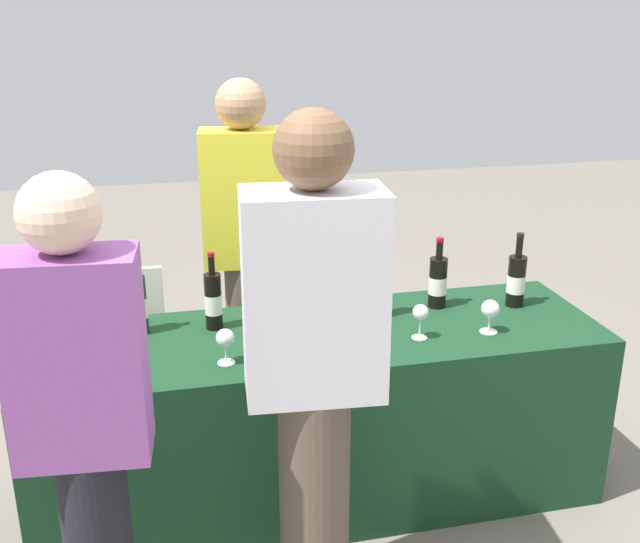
{
  "coord_description": "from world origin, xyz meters",
  "views": [
    {
      "loc": [
        -0.59,
        -2.55,
        1.91
      ],
      "look_at": [
        0.0,
        0.0,
        0.97
      ],
      "focal_mm": 41.88,
      "sensor_mm": 36.0,
      "label": 1
    }
  ],
  "objects": [
    {
      "name": "ground_plane",
      "position": [
        0.0,
        0.0,
        0.0
      ],
      "size": [
        12.0,
        12.0,
        0.0
      ],
      "primitive_type": "plane",
      "color": "slate"
    },
    {
      "name": "tasting_table",
      "position": [
        0.0,
        0.0,
        0.36
      ],
      "size": [
        2.2,
        0.67,
        0.72
      ],
      "primitive_type": "cube",
      "color": "#14381E",
      "rests_on": "ground_plane"
    },
    {
      "name": "wine_bottle_0",
      "position": [
        -0.84,
        0.12,
        0.84
      ],
      "size": [
        0.08,
        0.08,
        0.31
      ],
      "color": "black",
      "rests_on": "tasting_table"
    },
    {
      "name": "wine_bottle_1",
      "position": [
        -0.68,
        0.16,
        0.84
      ],
      "size": [
        0.07,
        0.07,
        0.33
      ],
      "color": "black",
      "rests_on": "tasting_table"
    },
    {
      "name": "wine_bottle_2",
      "position": [
        -0.39,
        0.14,
        0.84
      ],
      "size": [
        0.07,
        0.07,
        0.31
      ],
      "color": "black",
      "rests_on": "tasting_table"
    },
    {
      "name": "wine_bottle_3",
      "position": [
        -0.05,
        0.13,
        0.84
      ],
      "size": [
        0.07,
        0.07,
        0.33
      ],
      "color": "black",
      "rests_on": "tasting_table"
    },
    {
      "name": "wine_bottle_4",
      "position": [
        0.07,
        0.08,
        0.84
      ],
      "size": [
        0.07,
        0.07,
        0.32
      ],
      "color": "black",
      "rests_on": "tasting_table"
    },
    {
      "name": "wine_bottle_5",
      "position": [
        0.28,
        0.11,
        0.83
      ],
      "size": [
        0.07,
        0.07,
        0.3
      ],
      "color": "black",
      "rests_on": "tasting_table"
    },
    {
      "name": "wine_bottle_6",
      "position": [
        0.53,
        0.15,
        0.83
      ],
      "size": [
        0.07,
        0.07,
        0.3
      ],
      "color": "black",
      "rests_on": "tasting_table"
    },
    {
      "name": "wine_bottle_7",
      "position": [
        0.86,
        0.09,
        0.84
      ],
      "size": [
        0.07,
        0.07,
        0.31
      ],
      "color": "black",
      "rests_on": "tasting_table"
    },
    {
      "name": "wine_glass_0",
      "position": [
        -0.38,
        -0.18,
        0.82
      ],
      "size": [
        0.07,
        0.07,
        0.13
      ],
      "color": "silver",
      "rests_on": "tasting_table"
    },
    {
      "name": "wine_glass_1",
      "position": [
        -0.17,
        -0.15,
        0.83
      ],
      "size": [
        0.06,
        0.06,
        0.14
      ],
      "color": "silver",
      "rests_on": "tasting_table"
    },
    {
      "name": "wine_glass_2",
      "position": [
        0.36,
        -0.13,
        0.82
      ],
      "size": [
        0.06,
        0.06,
        0.14
      ],
      "color": "silver",
      "rests_on": "tasting_table"
    },
    {
      "name": "wine_glass_3",
      "position": [
        0.63,
        -0.14,
        0.82
      ],
      "size": [
        0.07,
        0.07,
        0.13
      ],
      "color": "silver",
      "rests_on": "tasting_table"
    },
    {
      "name": "server_pouring",
      "position": [
        -0.19,
        0.65,
        0.89
      ],
      "size": [
        0.39,
        0.25,
        1.63
      ],
      "rotation": [
        0.0,
        0.0,
        3.01
      ],
      "color": "brown",
      "rests_on": "ground_plane"
    },
    {
      "name": "guest_0",
      "position": [
        -0.81,
        -0.71,
        0.84
      ],
      "size": [
        0.36,
        0.22,
        1.54
      ],
      "rotation": [
        0.0,
        0.0,
        -0.09
      ],
      "color": "black",
      "rests_on": "ground_plane"
    },
    {
      "name": "guest_1",
      "position": [
        -0.16,
        -0.62,
        0.9
      ],
      "size": [
        0.42,
        0.26,
        1.66
      ],
      "rotation": [
        0.0,
        0.0,
        -0.09
      ],
      "color": "brown",
      "rests_on": "ground_plane"
    },
    {
      "name": "menu_board",
      "position": [
        -0.8,
        0.8,
        0.39
      ],
      "size": [
        0.46,
        0.05,
        0.77
      ],
      "primitive_type": "cube",
      "rotation": [
        0.0,
        0.0,
        -0.04
      ],
      "color": "white",
      "rests_on": "ground_plane"
    }
  ]
}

